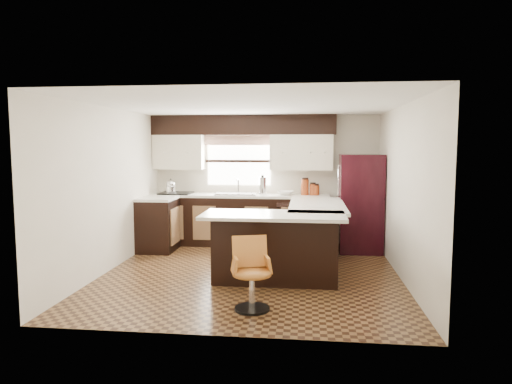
# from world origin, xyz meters

# --- Properties ---
(floor) EXTENTS (4.40, 4.40, 0.00)m
(floor) POSITION_xyz_m (0.00, 0.00, 0.00)
(floor) COLOR #49301A
(floor) RESTS_ON ground
(ceiling) EXTENTS (4.40, 4.40, 0.00)m
(ceiling) POSITION_xyz_m (0.00, 0.00, 2.40)
(ceiling) COLOR silver
(ceiling) RESTS_ON wall_back
(wall_back) EXTENTS (4.40, 0.00, 4.40)m
(wall_back) POSITION_xyz_m (0.00, 2.20, 1.20)
(wall_back) COLOR beige
(wall_back) RESTS_ON floor
(wall_front) EXTENTS (4.40, 0.00, 4.40)m
(wall_front) POSITION_xyz_m (0.00, -2.20, 1.20)
(wall_front) COLOR beige
(wall_front) RESTS_ON floor
(wall_left) EXTENTS (0.00, 4.40, 4.40)m
(wall_left) POSITION_xyz_m (-2.10, 0.00, 1.20)
(wall_left) COLOR beige
(wall_left) RESTS_ON floor
(wall_right) EXTENTS (0.00, 4.40, 4.40)m
(wall_right) POSITION_xyz_m (2.10, 0.00, 1.20)
(wall_right) COLOR beige
(wall_right) RESTS_ON floor
(base_cab_back) EXTENTS (3.30, 0.60, 0.90)m
(base_cab_back) POSITION_xyz_m (-0.45, 1.90, 0.45)
(base_cab_back) COLOR black
(base_cab_back) RESTS_ON floor
(base_cab_left) EXTENTS (0.60, 0.70, 0.90)m
(base_cab_left) POSITION_xyz_m (-1.80, 1.25, 0.45)
(base_cab_left) COLOR black
(base_cab_left) RESTS_ON floor
(counter_back) EXTENTS (3.30, 0.60, 0.04)m
(counter_back) POSITION_xyz_m (-0.45, 1.90, 0.92)
(counter_back) COLOR silver
(counter_back) RESTS_ON base_cab_back
(counter_left) EXTENTS (0.60, 0.70, 0.04)m
(counter_left) POSITION_xyz_m (-1.80, 1.25, 0.92)
(counter_left) COLOR silver
(counter_left) RESTS_ON base_cab_left
(soffit) EXTENTS (3.40, 0.35, 0.36)m
(soffit) POSITION_xyz_m (-0.40, 2.03, 2.22)
(soffit) COLOR black
(soffit) RESTS_ON wall_back
(upper_cab_left) EXTENTS (0.94, 0.35, 0.64)m
(upper_cab_left) POSITION_xyz_m (-1.62, 2.03, 1.72)
(upper_cab_left) COLOR beige
(upper_cab_left) RESTS_ON wall_back
(upper_cab_right) EXTENTS (1.14, 0.35, 0.64)m
(upper_cab_right) POSITION_xyz_m (0.68, 2.03, 1.72)
(upper_cab_right) COLOR beige
(upper_cab_right) RESTS_ON wall_back
(window_pane) EXTENTS (1.20, 0.02, 0.90)m
(window_pane) POSITION_xyz_m (-0.50, 2.18, 1.55)
(window_pane) COLOR white
(window_pane) RESTS_ON wall_back
(valance) EXTENTS (1.30, 0.06, 0.18)m
(valance) POSITION_xyz_m (-0.50, 2.14, 1.94)
(valance) COLOR #D19B93
(valance) RESTS_ON wall_back
(sink) EXTENTS (0.75, 0.45, 0.03)m
(sink) POSITION_xyz_m (-0.50, 1.88, 0.96)
(sink) COLOR #B2B2B7
(sink) RESTS_ON counter_back
(dishwasher) EXTENTS (0.58, 0.03, 0.78)m
(dishwasher) POSITION_xyz_m (0.55, 1.61, 0.43)
(dishwasher) COLOR black
(dishwasher) RESTS_ON floor
(cooktop) EXTENTS (0.58, 0.50, 0.02)m
(cooktop) POSITION_xyz_m (-1.65, 1.88, 0.96)
(cooktop) COLOR black
(cooktop) RESTS_ON counter_back
(peninsula_long) EXTENTS (0.60, 1.95, 0.90)m
(peninsula_long) POSITION_xyz_m (0.90, 0.62, 0.45)
(peninsula_long) COLOR black
(peninsula_long) RESTS_ON floor
(peninsula_return) EXTENTS (1.65, 0.60, 0.90)m
(peninsula_return) POSITION_xyz_m (0.38, -0.35, 0.45)
(peninsula_return) COLOR black
(peninsula_return) RESTS_ON floor
(counter_pen_long) EXTENTS (0.84, 1.95, 0.04)m
(counter_pen_long) POSITION_xyz_m (0.95, 0.62, 0.92)
(counter_pen_long) COLOR silver
(counter_pen_long) RESTS_ON peninsula_long
(counter_pen_return) EXTENTS (1.89, 0.84, 0.04)m
(counter_pen_return) POSITION_xyz_m (0.35, -0.44, 0.92)
(counter_pen_return) COLOR silver
(counter_pen_return) RESTS_ON peninsula_return
(refrigerator) EXTENTS (0.73, 0.70, 1.69)m
(refrigerator) POSITION_xyz_m (1.72, 1.61, 0.85)
(refrigerator) COLOR black
(refrigerator) RESTS_ON floor
(bar_chair) EXTENTS (0.54, 0.54, 0.82)m
(bar_chair) POSITION_xyz_m (0.20, -1.46, 0.41)
(bar_chair) COLOR #BB6E29
(bar_chair) RESTS_ON floor
(kettle) EXTENTS (0.19, 0.19, 0.26)m
(kettle) POSITION_xyz_m (-1.75, 1.88, 1.10)
(kettle) COLOR silver
(kettle) RESTS_ON cooktop
(percolator) EXTENTS (0.13, 0.13, 0.32)m
(percolator) POSITION_xyz_m (-0.02, 1.90, 1.11)
(percolator) COLOR silver
(percolator) RESTS_ON counter_back
(mixing_bowl) EXTENTS (0.36, 0.36, 0.07)m
(mixing_bowl) POSITION_xyz_m (0.40, 1.90, 0.98)
(mixing_bowl) COLOR white
(mixing_bowl) RESTS_ON counter_back
(canister_large) EXTENTS (0.14, 0.14, 0.29)m
(canister_large) POSITION_xyz_m (0.75, 1.92, 1.09)
(canister_large) COLOR maroon
(canister_large) RESTS_ON counter_back
(canister_med) EXTENTS (0.12, 0.12, 0.20)m
(canister_med) POSITION_xyz_m (0.90, 1.92, 1.04)
(canister_med) COLOR maroon
(canister_med) RESTS_ON counter_back
(canister_small) EXTENTS (0.13, 0.13, 0.18)m
(canister_small) POSITION_xyz_m (0.95, 1.92, 1.03)
(canister_small) COLOR maroon
(canister_small) RESTS_ON counter_back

